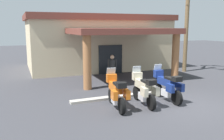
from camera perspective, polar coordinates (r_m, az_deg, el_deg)
ground_plane at (r=11.52m, az=15.38°, el=-7.57°), size 80.00×80.00×0.00m
motel_building at (r=20.92m, az=-3.57°, el=6.73°), size 11.67×11.58×4.34m
motorcycle_orange at (r=10.33m, az=1.02°, el=-5.20°), size 0.81×2.21×1.61m
motorcycle_cream at (r=10.89m, az=7.45°, el=-4.48°), size 0.76×2.21×1.61m
motorcycle_blue at (r=11.69m, az=12.74°, el=-3.64°), size 0.71×2.21×1.61m
pedestrian at (r=14.50m, az=0.05°, el=0.59°), size 0.52×0.32×1.77m
palm_tree_near_portico at (r=19.61m, az=17.28°, el=14.60°), size 2.66×2.73×6.82m
curb_strip at (r=12.23m, az=4.03°, el=-5.90°), size 5.95×0.36×0.12m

